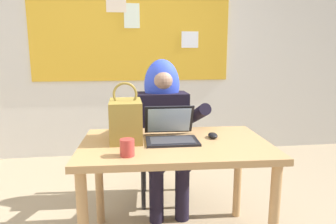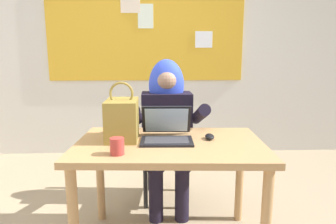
% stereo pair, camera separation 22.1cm
% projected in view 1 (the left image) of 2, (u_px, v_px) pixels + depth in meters
% --- Properties ---
extents(wall_back_bulletin, '(6.69, 2.19, 2.80)m').
position_uv_depth(wall_back_bulletin, '(132.00, 43.00, 3.71)').
color(wall_back_bulletin, silver).
rests_on(wall_back_bulletin, ground).
extents(desk_main, '(1.22, 0.82, 0.72)m').
position_uv_depth(desk_main, '(175.00, 156.00, 1.93)').
color(desk_main, tan).
rests_on(desk_main, ground).
extents(chair_at_desk, '(0.45, 0.45, 0.88)m').
position_uv_depth(chair_at_desk, '(162.00, 143.00, 2.68)').
color(chair_at_desk, black).
rests_on(chair_at_desk, ground).
extents(person_costumed, '(0.60, 0.61, 1.23)m').
position_uv_depth(person_costumed, '(164.00, 121.00, 2.51)').
color(person_costumed, black).
rests_on(person_costumed, ground).
extents(laptop, '(0.34, 0.33, 0.21)m').
position_uv_depth(laptop, '(171.00, 132.00, 1.96)').
color(laptop, black).
rests_on(laptop, desk_main).
extents(computer_mouse, '(0.07, 0.11, 0.03)m').
position_uv_depth(computer_mouse, '(213.00, 135.00, 2.00)').
color(computer_mouse, black).
rests_on(computer_mouse, desk_main).
extents(handbag, '(0.20, 0.30, 0.38)m').
position_uv_depth(handbag, '(126.00, 120.00, 1.93)').
color(handbag, olive).
rests_on(handbag, desk_main).
extents(coffee_mug, '(0.08, 0.08, 0.09)m').
position_uv_depth(coffee_mug, '(127.00, 148.00, 1.64)').
color(coffee_mug, '#B23833').
rests_on(coffee_mug, desk_main).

